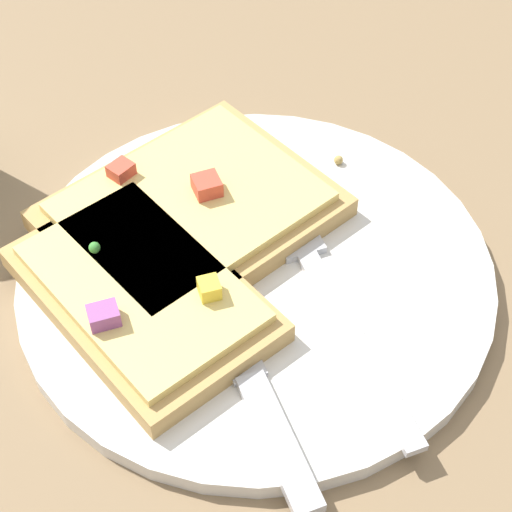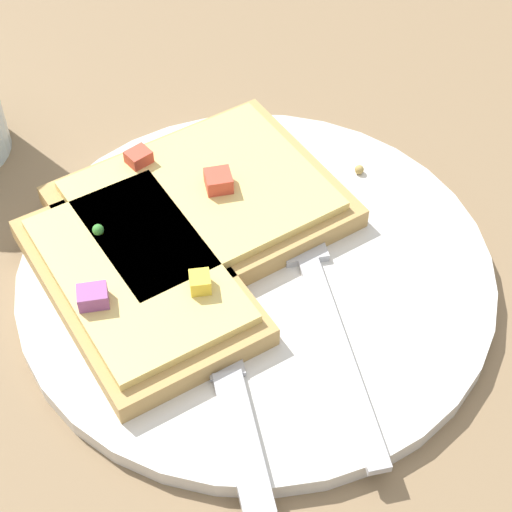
{
  "view_description": "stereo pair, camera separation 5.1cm",
  "coord_description": "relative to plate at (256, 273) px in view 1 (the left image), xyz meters",
  "views": [
    {
      "loc": [
        0.19,
        0.28,
        0.41
      ],
      "look_at": [
        0.0,
        0.0,
        0.02
      ],
      "focal_mm": 60.0,
      "sensor_mm": 36.0,
      "label": 1
    },
    {
      "loc": [
        0.15,
        0.31,
        0.41
      ],
      "look_at": [
        0.0,
        0.0,
        0.02
      ],
      "focal_mm": 60.0,
      "sensor_mm": 36.0,
      "label": 2
    }
  ],
  "objects": [
    {
      "name": "pizza_slice_corner",
      "position": [
        0.07,
        -0.01,
        0.02
      ],
      "size": [
        0.11,
        0.17,
        0.03
      ],
      "rotation": [
        0.0,
        0.0,
        4.82
      ],
      "color": "tan",
      "rests_on": "plate"
    },
    {
      "name": "plate",
      "position": [
        0.0,
        0.0,
        0.0
      ],
      "size": [
        0.29,
        0.29,
        0.01
      ],
      "color": "silver",
      "rests_on": "ground"
    },
    {
      "name": "fork",
      "position": [
        -0.03,
        0.03,
        0.01
      ],
      "size": [
        0.07,
        0.23,
        0.01
      ],
      "rotation": [
        0.0,
        0.0,
        4.48
      ],
      "color": "#B7B7BC",
      "rests_on": "plate"
    },
    {
      "name": "crumb_scatter",
      "position": [
        0.01,
        -0.06,
        0.01
      ],
      "size": [
        0.17,
        0.03,
        0.01
      ],
      "color": "#AC8F4B",
      "rests_on": "plate"
    },
    {
      "name": "pizza_slice_main",
      "position": [
        0.01,
        -0.06,
        0.02
      ],
      "size": [
        0.18,
        0.15,
        0.03
      ],
      "rotation": [
        0.0,
        0.0,
        0.13
      ],
      "color": "tan",
      "rests_on": "plate"
    },
    {
      "name": "ground_plane",
      "position": [
        0.0,
        0.0,
        -0.01
      ],
      "size": [
        4.0,
        4.0,
        0.0
      ],
      "primitive_type": "plane",
      "color": "#7F6647"
    },
    {
      "name": "knife",
      "position": [
        0.05,
        0.06,
        0.01
      ],
      "size": [
        0.07,
        0.22,
        0.01
      ],
      "rotation": [
        0.0,
        0.0,
        4.49
      ],
      "color": "#B7B7BC",
      "rests_on": "plate"
    }
  ]
}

